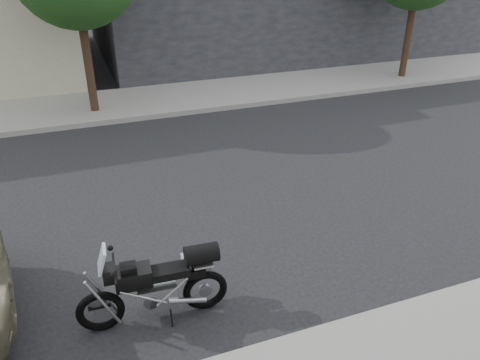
# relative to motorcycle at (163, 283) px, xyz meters

# --- Properties ---
(ground) EXTENTS (120.00, 120.00, 0.00)m
(ground) POSITION_rel_motorcycle_xyz_m (-1.86, -2.93, -0.56)
(ground) COLOR black
(ground) RESTS_ON ground
(far_sidewalk) EXTENTS (44.00, 3.00, 0.15)m
(far_sidewalk) POSITION_rel_motorcycle_xyz_m (-1.86, -9.43, -0.49)
(far_sidewalk) COLOR gray
(far_sidewalk) RESTS_ON ground
(motorcycle) EXTENTS (2.06, 0.67, 1.30)m
(motorcycle) POSITION_rel_motorcycle_xyz_m (0.00, 0.00, 0.00)
(motorcycle) COLOR black
(motorcycle) RESTS_ON ground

